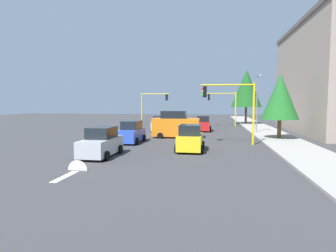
% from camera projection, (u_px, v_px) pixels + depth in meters
% --- Properties ---
extents(ground_plane, '(120.00, 120.00, 0.00)m').
position_uv_depth(ground_plane, '(176.00, 135.00, 31.23)').
color(ground_plane, '#353538').
extents(sidewalk_kerb, '(80.00, 4.00, 0.15)m').
position_uv_depth(sidewalk_kerb, '(266.00, 132.00, 34.47)').
color(sidewalk_kerb, gray).
rests_on(sidewalk_kerb, ground).
extents(lane_arrow_near, '(2.40, 1.10, 1.10)m').
position_uv_depth(lane_arrow_near, '(114.00, 152.00, 20.39)').
color(lane_arrow_near, silver).
rests_on(lane_arrow_near, ground).
extents(lane_arrow_mid, '(2.40, 1.10, 1.10)m').
position_uv_depth(lane_arrow_mid, '(73.00, 173.00, 14.48)').
color(lane_arrow_mid, silver).
rests_on(lane_arrow_mid, ground).
extents(apartment_block, '(21.06, 9.30, 13.26)m').
position_uv_depth(apartment_block, '(335.00, 78.00, 33.88)').
color(apartment_block, gray).
rests_on(apartment_block, ground).
extents(traffic_signal_far_right, '(0.36, 4.59, 5.22)m').
position_uv_depth(traffic_signal_far_right, '(153.00, 102.00, 45.60)').
color(traffic_signal_far_right, yellow).
rests_on(traffic_signal_far_right, ground).
extents(traffic_signal_far_left, '(0.36, 4.59, 5.23)m').
position_uv_depth(traffic_signal_far_left, '(223.00, 102.00, 43.81)').
color(traffic_signal_far_left, yellow).
rests_on(traffic_signal_far_left, ground).
extents(traffic_signal_near_left, '(0.36, 4.59, 5.29)m').
position_uv_depth(traffic_signal_near_left, '(231.00, 101.00, 24.13)').
color(traffic_signal_near_left, yellow).
rests_on(traffic_signal_near_left, ground).
extents(street_lamp_curbside, '(2.15, 0.28, 7.00)m').
position_uv_depth(street_lamp_curbside, '(258.00, 97.00, 32.96)').
color(street_lamp_curbside, slate).
rests_on(street_lamp_curbside, ground).
extents(tree_roadside_far, '(5.00, 5.00, 9.17)m').
position_uv_depth(tree_roadside_far, '(246.00, 88.00, 46.93)').
color(tree_roadside_far, brown).
rests_on(tree_roadside_far, ground).
extents(tree_roadside_near, '(3.52, 3.52, 6.40)m').
position_uv_depth(tree_roadside_near, '(280.00, 97.00, 27.25)').
color(tree_roadside_near, brown).
rests_on(tree_roadside_near, ground).
extents(delivery_van_orange, '(2.22, 4.80, 2.77)m').
position_uv_depth(delivery_van_orange, '(176.00, 125.00, 29.12)').
color(delivery_van_orange, orange).
rests_on(delivery_van_orange, ground).
extents(car_yellow, '(3.65, 2.05, 1.98)m').
position_uv_depth(car_yellow, '(190.00, 139.00, 21.09)').
color(car_yellow, yellow).
rests_on(car_yellow, ground).
extents(car_red, '(3.70, 2.03, 1.98)m').
position_uv_depth(car_red, '(203.00, 124.00, 35.95)').
color(car_red, red).
rests_on(car_red, ground).
extents(car_silver, '(4.16, 2.05, 1.98)m').
position_uv_depth(car_silver, '(101.00, 143.00, 18.96)').
color(car_silver, '#B2B5BA').
rests_on(car_silver, ground).
extents(car_blue, '(4.05, 2.01, 1.98)m').
position_uv_depth(car_blue, '(131.00, 133.00, 25.53)').
color(car_blue, blue).
rests_on(car_blue, ground).
extents(car_white, '(3.81, 1.95, 1.98)m').
position_uv_depth(car_white, '(160.00, 124.00, 35.98)').
color(car_white, white).
rests_on(car_white, ground).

